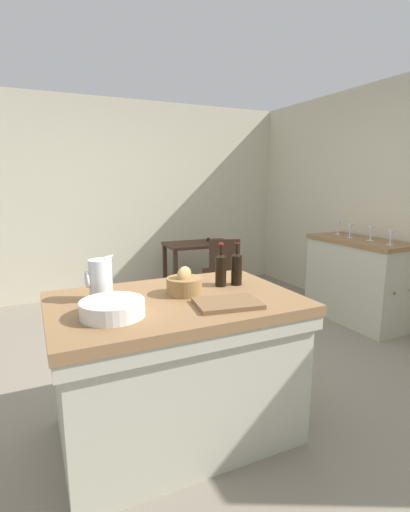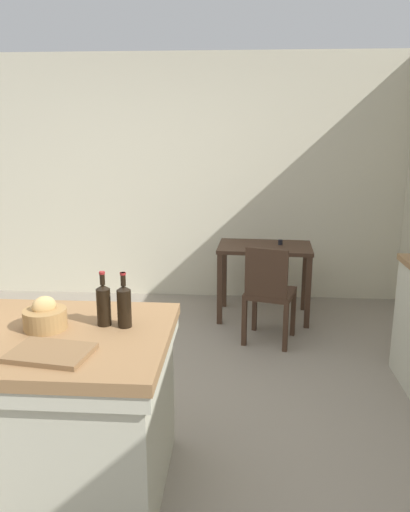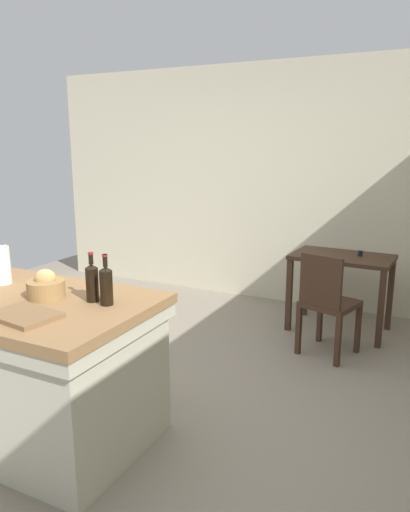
{
  "view_description": "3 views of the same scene",
  "coord_description": "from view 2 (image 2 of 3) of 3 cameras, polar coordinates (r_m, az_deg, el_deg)",
  "views": [
    {
      "loc": [
        -0.97,
        -2.6,
        1.54
      ],
      "look_at": [
        0.43,
        0.4,
        0.88
      ],
      "focal_mm": 26.43,
      "sensor_mm": 36.0,
      "label": 1
    },
    {
      "loc": [
        0.8,
        -2.86,
        1.85
      ],
      "look_at": [
        0.56,
        0.57,
        0.97
      ],
      "focal_mm": 35.27,
      "sensor_mm": 36.0,
      "label": 2
    },
    {
      "loc": [
        1.83,
        -2.54,
        1.73
      ],
      "look_at": [
        0.34,
        0.48,
        0.95
      ],
      "focal_mm": 33.74,
      "sensor_mm": 36.0,
      "label": 3
    }
  ],
  "objects": [
    {
      "name": "ground_plane",
      "position": [
        3.5,
        -10.39,
        -17.78
      ],
      "size": [
        6.76,
        6.76,
        0.0
      ],
      "primitive_type": "plane",
      "color": "gray"
    },
    {
      "name": "wall_back",
      "position": [
        5.55,
        -4.45,
        8.69
      ],
      "size": [
        5.32,
        0.12,
        2.6
      ],
      "primitive_type": "cube",
      "color": "beige",
      "rests_on": "ground"
    },
    {
      "name": "island_table",
      "position": [
        2.83,
        -18.95,
        -15.68
      ],
      "size": [
        1.42,
        0.95,
        0.87
      ],
      "color": "olive",
      "rests_on": "ground"
    },
    {
      "name": "writing_desk",
      "position": [
        4.95,
        6.77,
        -0.14
      ],
      "size": [
        0.93,
        0.61,
        0.78
      ],
      "color": "#3D281C",
      "rests_on": "ground"
    },
    {
      "name": "wooden_chair",
      "position": [
        4.37,
        7.24,
        -4.01
      ],
      "size": [
        0.49,
        0.49,
        0.88
      ],
      "color": "#3D281C",
      "rests_on": "ground"
    },
    {
      "name": "bread_basket",
      "position": [
        2.65,
        -17.69,
        -6.63
      ],
      "size": [
        0.21,
        0.21,
        0.17
      ],
      "color": "olive",
      "rests_on": "island_table"
    },
    {
      "name": "cutting_board",
      "position": [
        2.37,
        -17.11,
        -10.46
      ],
      "size": [
        0.38,
        0.3,
        0.02
      ],
      "primitive_type": "cube",
      "rotation": [
        0.0,
        0.0,
        -0.15
      ],
      "color": "brown",
      "rests_on": "island_table"
    },
    {
      "name": "wine_bottle_dark",
      "position": [
        2.57,
        -9.15,
        -5.5
      ],
      "size": [
        0.07,
        0.07,
        0.29
      ],
      "color": "black",
      "rests_on": "island_table"
    },
    {
      "name": "wine_bottle_amber",
      "position": [
        2.61,
        -11.43,
        -5.32
      ],
      "size": [
        0.07,
        0.07,
        0.28
      ],
      "color": "black",
      "rests_on": "island_table"
    }
  ]
}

